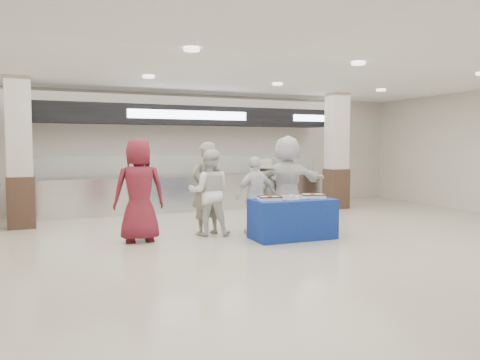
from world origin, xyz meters
name	(u,v)px	position (x,y,z in m)	size (l,w,h in m)	color
ground	(280,252)	(0.00, 0.00, 0.00)	(14.00, 14.00, 0.00)	beige
serving_line	(186,168)	(0.00, 5.40, 1.16)	(8.70, 0.85, 2.80)	silver
column_left	(20,156)	(-4.00, 4.20, 1.53)	(0.55, 0.55, 3.20)	#362218
column_right	(337,154)	(4.00, 4.20, 1.53)	(0.55, 0.55, 3.20)	#362218
display_table	(292,219)	(0.75, 0.92, 0.38)	(1.55, 0.78, 0.75)	navy
sheet_cake_left	(270,198)	(0.27, 0.93, 0.79)	(0.47, 0.40, 0.09)	silver
sheet_cake_right	(313,196)	(1.19, 0.93, 0.80)	(0.54, 0.48, 0.09)	silver
cupcake_tray	(292,197)	(0.70, 0.87, 0.79)	(0.54, 0.47, 0.07)	#BBBAC0
civilian_maroon	(139,190)	(-1.97, 1.76, 0.94)	(0.92, 0.60, 1.89)	maroon
soldier_a	(206,188)	(-0.62, 1.94, 0.91)	(0.67, 0.44, 1.83)	slate
chef_tall	(209,192)	(-0.59, 1.84, 0.85)	(0.82, 0.64, 1.69)	white
chef_short	(255,195)	(0.31, 1.63, 0.77)	(0.90, 0.38, 1.54)	white
soldier_b	(266,193)	(0.84, 2.21, 0.74)	(0.95, 0.55, 1.47)	slate
civilian_white	(287,182)	(1.23, 2.02, 0.98)	(1.82, 0.58, 1.97)	white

